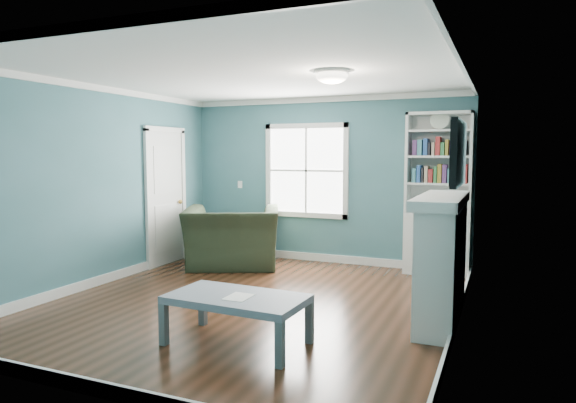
% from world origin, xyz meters
% --- Properties ---
extents(floor, '(5.00, 5.00, 0.00)m').
position_xyz_m(floor, '(0.00, 0.00, 0.00)').
color(floor, black).
rests_on(floor, ground).
extents(room_walls, '(5.00, 5.00, 5.00)m').
position_xyz_m(room_walls, '(0.00, 0.00, 1.58)').
color(room_walls, '#346469').
rests_on(room_walls, ground).
extents(trim, '(4.50, 5.00, 2.60)m').
position_xyz_m(trim, '(0.00, 0.00, 1.24)').
color(trim, white).
rests_on(trim, ground).
extents(window, '(1.40, 0.06, 1.50)m').
position_xyz_m(window, '(-0.30, 2.49, 1.45)').
color(window, white).
rests_on(window, room_walls).
extents(bookshelf, '(0.90, 0.35, 2.31)m').
position_xyz_m(bookshelf, '(1.77, 2.30, 0.92)').
color(bookshelf, silver).
rests_on(bookshelf, ground).
extents(fireplace, '(0.44, 1.58, 1.30)m').
position_xyz_m(fireplace, '(2.08, 0.20, 0.64)').
color(fireplace, black).
rests_on(fireplace, ground).
extents(tv, '(0.06, 1.10, 0.65)m').
position_xyz_m(tv, '(2.20, 0.20, 1.72)').
color(tv, black).
rests_on(tv, fireplace).
extents(door, '(0.12, 0.98, 2.17)m').
position_xyz_m(door, '(-2.22, 1.40, 1.07)').
color(door, silver).
rests_on(door, ground).
extents(ceiling_fixture, '(0.38, 0.38, 0.15)m').
position_xyz_m(ceiling_fixture, '(0.90, 0.10, 2.55)').
color(ceiling_fixture, white).
rests_on(ceiling_fixture, room_walls).
extents(light_switch, '(0.08, 0.01, 0.12)m').
position_xyz_m(light_switch, '(-1.50, 2.48, 1.20)').
color(light_switch, white).
rests_on(light_switch, room_walls).
extents(recliner, '(1.64, 1.40, 1.22)m').
position_xyz_m(recliner, '(-1.16, 1.60, 0.61)').
color(recliner, black).
rests_on(recliner, ground).
extents(coffee_table, '(1.26, 0.73, 0.45)m').
position_xyz_m(coffee_table, '(0.44, -1.20, 0.39)').
color(coffee_table, '#495358').
rests_on(coffee_table, ground).
extents(paper_sheet, '(0.21, 0.27, 0.00)m').
position_xyz_m(paper_sheet, '(0.49, -1.24, 0.45)').
color(paper_sheet, white).
rests_on(paper_sheet, coffee_table).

